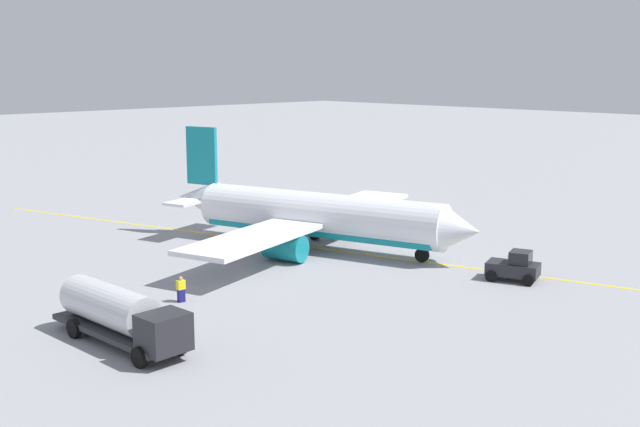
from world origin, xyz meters
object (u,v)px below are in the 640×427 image
refueling_worker (181,290)px  safety_cone_nose (513,252)px  airplane (315,217)px  fuel_tanker (120,314)px  pushback_tug (515,267)px

refueling_worker → safety_cone_nose: refueling_worker is taller
airplane → safety_cone_nose: 16.42m
refueling_worker → safety_cone_nose: (8.55, 26.12, -0.46)m
fuel_tanker → pushback_tug: bearing=72.9°
airplane → safety_cone_nose: size_ratio=42.62×
refueling_worker → airplane: bearing=105.9°
airplane → pushback_tug: (17.28, 3.01, -1.68)m
fuel_tanker → safety_cone_nose: fuel_tanker is taller
pushback_tug → safety_cone_nose: (-3.91, 6.23, -0.65)m
safety_cone_nose → pushback_tug: bearing=-57.9°
pushback_tug → refueling_worker: pushback_tug is taller
pushback_tug → airplane: bearing=-170.1°
refueling_worker → fuel_tanker: bearing=-58.5°
airplane → fuel_tanker: size_ratio=2.96×
fuel_tanker → airplane: bearing=110.8°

